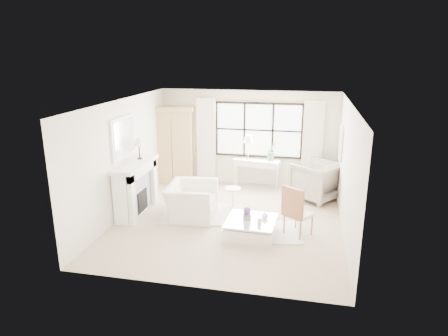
{
  "coord_description": "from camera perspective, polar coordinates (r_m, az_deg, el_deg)",
  "views": [
    {
      "loc": [
        1.63,
        -8.27,
        3.74
      ],
      "look_at": [
        -0.16,
        0.2,
        1.19
      ],
      "focal_mm": 32.0,
      "sensor_mm": 36.0,
      "label": 1
    }
  ],
  "objects": [
    {
      "name": "mirror_frame",
      "position": [
        9.43,
        -14.19,
        4.28
      ],
      "size": [
        0.05,
        1.15,
        0.95
      ],
      "primitive_type": "cube",
      "color": "white",
      "rests_on": "wall_left"
    },
    {
      "name": "art_frame",
      "position": [
        10.25,
        16.36,
        3.4
      ],
      "size": [
        0.04,
        0.62,
        0.82
      ],
      "primitive_type": "cube",
      "color": "white",
      "rests_on": "wall_right"
    },
    {
      "name": "curtain_left",
      "position": [
        11.56,
        -2.55,
        3.88
      ],
      "size": [
        0.55,
        0.1,
        2.47
      ],
      "primitive_type": "cube",
      "color": "silver",
      "rests_on": "ground"
    },
    {
      "name": "wall_front",
      "position": [
        6.24,
        -4.22,
        -6.19
      ],
      "size": [
        5.0,
        0.0,
        5.0
      ],
      "primitive_type": "plane",
      "rotation": [
        -1.57,
        0.0,
        0.0
      ],
      "color": "white",
      "rests_on": "ground"
    },
    {
      "name": "floor",
      "position": [
        9.23,
        0.7,
        -7.51
      ],
      "size": [
        5.5,
        5.5,
        0.0
      ],
      "primitive_type": "plane",
      "color": "#C2AA90",
      "rests_on": "ground"
    },
    {
      "name": "curtain_right",
      "position": [
        11.21,
        12.49,
        3.1
      ],
      "size": [
        0.55,
        0.1,
        2.47
      ],
      "primitive_type": "cube",
      "color": "silver",
      "rests_on": "ground"
    },
    {
      "name": "console_lamp",
      "position": [
        11.17,
        3.51,
        4.07
      ],
      "size": [
        0.28,
        0.28,
        0.69
      ],
      "color": "gold",
      "rests_on": "console_table"
    },
    {
      "name": "pillar_candle",
      "position": [
        8.16,
        5.08,
        -7.53
      ],
      "size": [
        0.09,
        0.09,
        0.12
      ],
      "primitive_type": "cylinder",
      "color": "silver",
      "rests_on": "coffee_table"
    },
    {
      "name": "mantel_lamp",
      "position": [
        9.63,
        -12.08,
        3.53
      ],
      "size": [
        0.22,
        0.22,
        0.51
      ],
      "color": "black",
      "rests_on": "fireplace"
    },
    {
      "name": "fireplace",
      "position": [
        9.66,
        -12.65,
        -2.68
      ],
      "size": [
        0.58,
        1.66,
        1.26
      ],
      "color": "white",
      "rests_on": "ground"
    },
    {
      "name": "planter_box",
      "position": [
        8.35,
        3.3,
        -6.94
      ],
      "size": [
        0.19,
        0.19,
        0.11
      ],
      "primitive_type": "cube",
      "rotation": [
        0.0,
        0.0,
        0.28
      ],
      "color": "slate",
      "rests_on": "coffee_table"
    },
    {
      "name": "french_chair",
      "position": [
        8.56,
        10.45,
        -7.51
      ],
      "size": [
        0.67,
        0.67,
        1.08
      ],
      "rotation": [
        0.0,
        0.0,
        2.52
      ],
      "color": "#AD7248",
      "rests_on": "floor"
    },
    {
      "name": "window_pane",
      "position": [
        11.29,
        4.95,
        5.42
      ],
      "size": [
        2.4,
        0.02,
        1.5
      ],
      "primitive_type": "cube",
      "color": "white",
      "rests_on": "wall_back"
    },
    {
      "name": "curtain_rod",
      "position": [
        11.1,
        5.03,
        9.78
      ],
      "size": [
        3.3,
        0.04,
        0.04
      ],
      "primitive_type": "cylinder",
      "rotation": [
        0.0,
        1.57,
        0.0
      ],
      "color": "#BA8C40",
      "rests_on": "wall_back"
    },
    {
      "name": "coffee_table",
      "position": [
        8.42,
        3.86,
        -8.64
      ],
      "size": [
        1.04,
        1.04,
        0.38
      ],
      "rotation": [
        0.0,
        0.0,
        -0.04
      ],
      "color": "white",
      "rests_on": "floor"
    },
    {
      "name": "window_frame",
      "position": [
        11.28,
        4.95,
        5.41
      ],
      "size": [
        2.5,
        0.04,
        1.5
      ],
      "primitive_type": null,
      "color": "black",
      "rests_on": "wall_back"
    },
    {
      "name": "mirror_glass",
      "position": [
        9.42,
        -14.02,
        4.27
      ],
      "size": [
        0.02,
        1.0,
        0.8
      ],
      "primitive_type": "cube",
      "color": "silver",
      "rests_on": "wall_left"
    },
    {
      "name": "wall_left",
      "position": [
        9.55,
        -14.14,
        1.41
      ],
      "size": [
        0.0,
        5.5,
        5.5
      ],
      "primitive_type": "plane",
      "rotation": [
        1.57,
        0.0,
        1.57
      ],
      "color": "white",
      "rests_on": "ground"
    },
    {
      "name": "rug_right",
      "position": [
        8.71,
        5.87,
        -9.02
      ],
      "size": [
        1.68,
        1.37,
        0.03
      ],
      "primitive_type": "cube",
      "rotation": [
        0.0,
        0.0,
        0.16
      ],
      "color": "white",
      "rests_on": "floor"
    },
    {
      "name": "club_armchair",
      "position": [
        9.32,
        -4.67,
        -4.68
      ],
      "size": [
        1.15,
        1.29,
        0.79
      ],
      "primitive_type": "imported",
      "rotation": [
        0.0,
        0.0,
        1.64
      ],
      "color": "white",
      "rests_on": "floor"
    },
    {
      "name": "armoire",
      "position": [
        11.69,
        -6.99,
        3.43
      ],
      "size": [
        1.22,
        0.88,
        2.24
      ],
      "rotation": [
        0.0,
        0.0,
        0.17
      ],
      "color": "tan",
      "rests_on": "floor"
    },
    {
      "name": "console_table",
      "position": [
        11.37,
        4.68,
        -0.72
      ],
      "size": [
        1.36,
        0.67,
        0.8
      ],
      "rotation": [
        0.0,
        0.0,
        -0.18
      ],
      "color": "white",
      "rests_on": "floor"
    },
    {
      "name": "rug_left",
      "position": [
        9.55,
        -3.09,
        -6.55
      ],
      "size": [
        2.06,
        1.61,
        0.03
      ],
      "primitive_type": "cube",
      "rotation": [
        0.0,
        0.0,
        0.16
      ],
      "color": "silver",
      "rests_on": "floor"
    },
    {
      "name": "wingback_chair",
      "position": [
        10.64,
        13.01,
        -1.78
      ],
      "size": [
        1.5,
        1.5,
        0.99
      ],
      "primitive_type": "imported",
      "rotation": [
        0.0,
        0.0,
        -2.21
      ],
      "color": "#A49A8B",
      "rests_on": "floor"
    },
    {
      "name": "ceiling",
      "position": [
        8.5,
        0.77,
        9.37
      ],
      "size": [
        5.5,
        5.5,
        0.0
      ],
      "primitive_type": "plane",
      "rotation": [
        3.14,
        0.0,
        0.0
      ],
      "color": "white",
      "rests_on": "ground"
    },
    {
      "name": "planter_flowers",
      "position": [
        8.3,
        3.31,
        -6.1
      ],
      "size": [
        0.15,
        0.15,
        0.15
      ],
      "primitive_type": "sphere",
      "color": "#5B317B",
      "rests_on": "planter_box"
    },
    {
      "name": "art_canvas",
      "position": [
        10.24,
        16.25,
        3.4
      ],
      "size": [
        0.01,
        0.52,
        0.72
      ],
      "primitive_type": "cube",
      "color": "#B8AC8E",
      "rests_on": "wall_right"
    },
    {
      "name": "wall_right",
      "position": [
        8.66,
        17.19,
        -0.38
      ],
      "size": [
        0.0,
        5.5,
        5.5
      ],
      "primitive_type": "plane",
      "rotation": [
        1.57,
        0.0,
        -1.57
      ],
      "color": "beige",
      "rests_on": "ground"
    },
    {
      "name": "orchid_plant",
      "position": [
        11.15,
        6.84,
        2.42
      ],
      "size": [
        0.37,
        0.36,
        0.53
      ],
      "primitive_type": "imported",
      "rotation": [
        0.0,
        0.0,
        0.55
      ],
      "color": "#4E6845",
      "rests_on": "console_table"
    },
    {
      "name": "wall_back",
      "position": [
        11.4,
        3.43,
        4.28
      ],
      "size": [
        5.0,
        0.0,
        5.0
      ],
      "primitive_type": "plane",
      "rotation": [
        1.57,
        0.0,
        0.0
      ],
      "color": "white",
      "rests_on": "ground"
    },
    {
      "name": "side_table",
      "position": [
        9.86,
        1.26,
        -3.83
      ],
      "size": [
        0.4,
        0.4,
        0.51
      ],
      "color": "white",
      "rests_on": "floor"
    },
    {
      "name": "coffee_vase",
      "position": [
        8.41,
        5.83,
        -6.69
      ],
      "size": [
        0.17,
        0.17,
        0.15
      ],
      "primitive_type": "imported",
      "rotation": [
        0.0,
        0.0,
        -0.22
      ],
      "color": "white",
      "rests_on": "coffee_table"
    }
  ]
}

